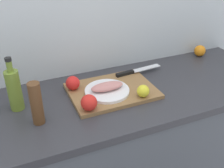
% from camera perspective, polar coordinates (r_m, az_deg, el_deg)
% --- Properties ---
extents(back_wall, '(3.20, 0.05, 2.50)m').
position_cam_1_polar(back_wall, '(1.51, -6.28, 14.82)').
color(back_wall, silver).
rests_on(back_wall, ground_plane).
extents(kitchen_counter, '(2.00, 0.60, 0.90)m').
position_cam_1_polar(kitchen_counter, '(1.65, -1.14, -16.04)').
color(kitchen_counter, '#4C5159').
rests_on(kitchen_counter, ground_plane).
extents(cutting_board, '(0.44, 0.32, 0.02)m').
position_cam_1_polar(cutting_board, '(1.40, 0.00, -1.42)').
color(cutting_board, olive).
rests_on(cutting_board, kitchen_counter).
extents(white_plate, '(0.23, 0.23, 0.01)m').
position_cam_1_polar(white_plate, '(1.36, -1.04, -1.45)').
color(white_plate, white).
rests_on(white_plate, cutting_board).
extents(fish_fillet, '(0.17, 0.07, 0.04)m').
position_cam_1_polar(fish_fillet, '(1.35, -1.05, -0.53)').
color(fish_fillet, tan).
rests_on(fish_fillet, white_plate).
extents(chef_knife, '(0.29, 0.05, 0.02)m').
position_cam_1_polar(chef_knife, '(1.55, 4.44, 2.66)').
color(chef_knife, silver).
rests_on(chef_knife, cutting_board).
extents(lemon_0, '(0.06, 0.06, 0.06)m').
position_cam_1_polar(lemon_0, '(1.33, 6.58, -1.49)').
color(lemon_0, yellow).
rests_on(lemon_0, cutting_board).
extents(tomato_0, '(0.07, 0.07, 0.07)m').
position_cam_1_polar(tomato_0, '(1.39, -8.28, 0.20)').
color(tomato_0, red).
rests_on(tomato_0, cutting_board).
extents(tomato_1, '(0.08, 0.08, 0.08)m').
position_cam_1_polar(tomato_1, '(1.22, -4.88, -3.94)').
color(tomato_1, red).
rests_on(tomato_1, cutting_board).
extents(olive_oil_bottle, '(0.06, 0.06, 0.26)m').
position_cam_1_polar(olive_oil_bottle, '(1.31, -19.94, -1.03)').
color(olive_oil_bottle, olive).
rests_on(olive_oil_bottle, kitchen_counter).
extents(orange_0, '(0.07, 0.07, 0.07)m').
position_cam_1_polar(orange_0, '(1.90, 18.04, 6.69)').
color(orange_0, orange).
rests_on(orange_0, kitchen_counter).
extents(pepper_mill, '(0.05, 0.05, 0.20)m').
position_cam_1_polar(pepper_mill, '(1.18, -15.67, -4.00)').
color(pepper_mill, brown).
rests_on(pepper_mill, kitchen_counter).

